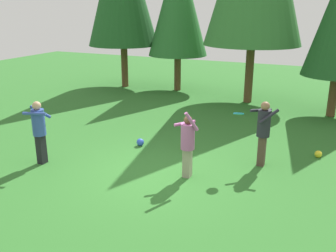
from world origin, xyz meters
The scene contains 9 objects.
ground_plane centered at (0.00, 0.00, 0.00)m, with size 40.00×40.00×0.00m, color #2D6B28.
person_thrower centered at (0.80, 0.11, 0.94)m, with size 0.66×0.66×1.74m.
person_catcher centered at (2.34, 1.57, 1.04)m, with size 0.76×0.74×1.75m.
person_bystander centered at (-3.09, -0.72, 1.02)m, with size 0.71×0.65×1.72m.
frisbee centered at (1.78, 1.10, 1.49)m, with size 0.33×0.32×0.13m.
ball_red centered at (0.10, 1.92, 0.13)m, with size 0.26×0.26×0.26m, color red.
ball_yellow centered at (3.70, 2.77, 0.10)m, with size 0.20×0.20×0.20m, color yellow.
ball_blue centered at (-1.30, 1.53, 0.11)m, with size 0.23×0.23×0.23m, color blue.
tree_left centered at (-3.36, 9.30, 4.25)m, with size 2.85×2.85×6.80m.
Camera 1 is at (3.91, -7.94, 4.10)m, focal length 40.41 mm.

